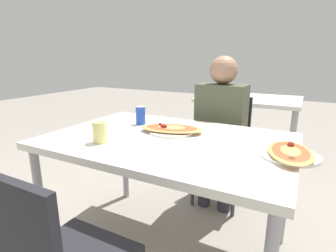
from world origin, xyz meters
name	(u,v)px	position (x,y,z in m)	size (l,w,h in m)	color
ground_plane	(168,248)	(0.00, 0.00, 0.00)	(14.00, 14.00, 0.00)	gray
dining_table	(168,148)	(0.00, 0.00, 0.69)	(1.38, 0.93, 0.76)	silver
chair_far_seated	(223,143)	(0.11, 0.79, 0.51)	(0.40, 0.40, 0.89)	black
person_seated	(221,121)	(0.11, 0.68, 0.72)	(0.37, 0.26, 1.22)	#2D2D38
pizza_main	(172,129)	(-0.03, 0.11, 0.77)	(0.43, 0.29, 0.06)	white
soda_can	(141,115)	(-0.31, 0.19, 0.82)	(0.07, 0.07, 0.12)	#1E47B2
drink_glass	(100,132)	(-0.29, -0.25, 0.81)	(0.08, 0.08, 0.12)	#E0DB7F
pizza_second	(290,153)	(0.65, 0.00, 0.77)	(0.27, 0.37, 0.06)	white
background_table	(245,102)	(0.07, 1.81, 0.70)	(1.10, 0.80, 0.88)	silver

